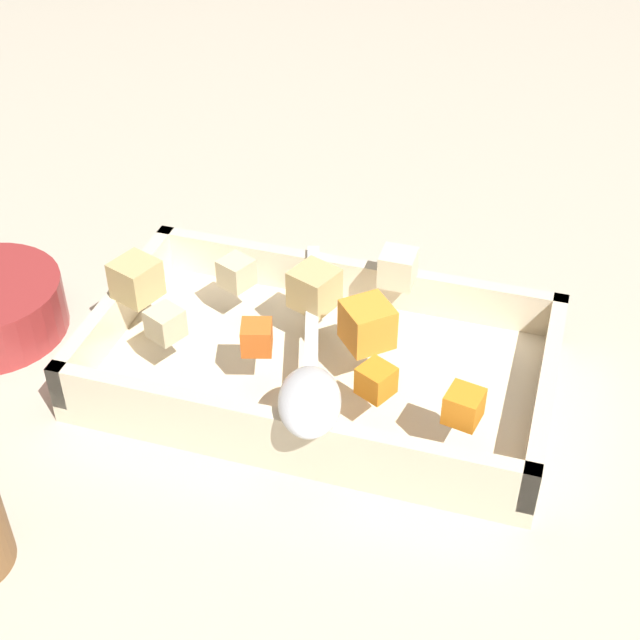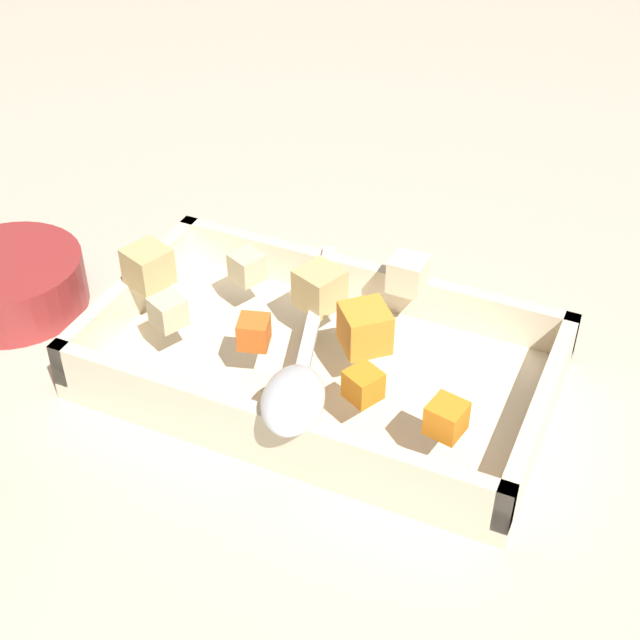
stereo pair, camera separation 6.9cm
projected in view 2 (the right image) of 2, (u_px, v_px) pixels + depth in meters
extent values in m
plane|color=#BCB29E|center=(300.00, 383.00, 0.73)|extent=(4.00, 4.00, 0.00)
cube|color=beige|center=(320.00, 374.00, 0.73)|extent=(0.36, 0.20, 0.01)
cube|color=beige|center=(264.00, 429.00, 0.64)|extent=(0.36, 0.01, 0.04)
cube|color=beige|center=(366.00, 283.00, 0.78)|extent=(0.36, 0.01, 0.04)
cube|color=beige|center=(132.00, 294.00, 0.77)|extent=(0.01, 0.20, 0.04)
cube|color=beige|center=(540.00, 412.00, 0.65)|extent=(0.01, 0.20, 0.04)
cube|color=orange|center=(254.00, 332.00, 0.68)|extent=(0.03, 0.03, 0.02)
cube|color=orange|center=(446.00, 418.00, 0.61)|extent=(0.03, 0.03, 0.02)
cube|color=orange|center=(363.00, 385.00, 0.63)|extent=(0.03, 0.03, 0.02)
cube|color=orange|center=(365.00, 328.00, 0.67)|extent=(0.05, 0.05, 0.03)
cube|color=tan|center=(323.00, 289.00, 0.71)|extent=(0.04, 0.04, 0.03)
cube|color=beige|center=(408.00, 274.00, 0.73)|extent=(0.03, 0.03, 0.03)
cube|color=tan|center=(148.00, 266.00, 0.74)|extent=(0.04, 0.04, 0.03)
cube|color=beige|center=(247.00, 267.00, 0.74)|extent=(0.03, 0.03, 0.02)
cube|color=beige|center=(168.00, 311.00, 0.70)|extent=(0.03, 0.03, 0.02)
ellipsoid|color=silver|center=(293.00, 399.00, 0.62)|extent=(0.06, 0.08, 0.02)
cube|color=silver|center=(316.00, 306.00, 0.72)|extent=(0.06, 0.16, 0.01)
cylinder|color=maroon|center=(12.00, 283.00, 0.80)|extent=(0.13, 0.13, 0.05)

